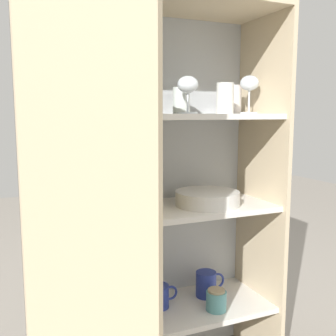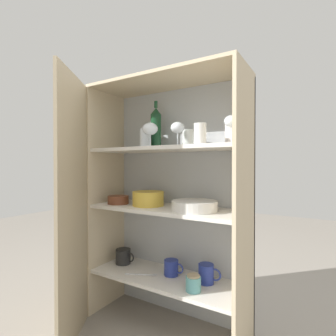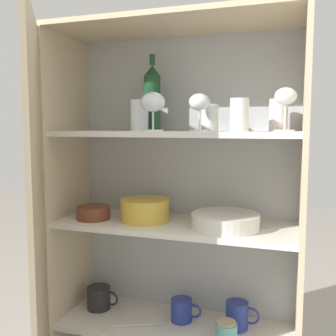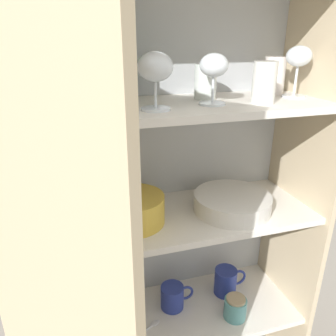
{
  "view_description": "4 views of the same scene",
  "coord_description": "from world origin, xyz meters",
  "px_view_note": "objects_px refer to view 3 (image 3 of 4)",
  "views": [
    {
      "loc": [
        -0.51,
        -1.14,
        1.03
      ],
      "look_at": [
        0.05,
        0.16,
        0.83
      ],
      "focal_mm": 42.0,
      "sensor_mm": 36.0,
      "label": 1
    },
    {
      "loc": [
        0.79,
        -1.12,
        0.93
      ],
      "look_at": [
        0.03,
        0.14,
        0.91
      ],
      "focal_mm": 28.0,
      "sensor_mm": 36.0,
      "label": 2
    },
    {
      "loc": [
        0.43,
        -1.22,
        1.04
      ],
      "look_at": [
        -0.04,
        0.18,
        0.89
      ],
      "focal_mm": 42.0,
      "sensor_mm": 36.0,
      "label": 3
    },
    {
      "loc": [
        -0.26,
        -0.69,
        1.19
      ],
      "look_at": [
        0.01,
        0.2,
        0.82
      ],
      "focal_mm": 35.0,
      "sensor_mm": 36.0,
      "label": 4
    }
  ],
  "objects_px": {
    "coffee_mug_primary": "(238,315)",
    "storage_jar": "(226,333)",
    "serving_bowl_small": "(93,212)",
    "plate_stack_white": "(225,221)",
    "wine_bottle": "(152,98)",
    "mixing_bowl_large": "(145,209)"
  },
  "relations": [
    {
      "from": "plate_stack_white",
      "to": "wine_bottle",
      "type": "bearing_deg",
      "value": 162.58
    },
    {
      "from": "mixing_bowl_large",
      "to": "plate_stack_white",
      "type": "bearing_deg",
      "value": -3.41
    },
    {
      "from": "mixing_bowl_large",
      "to": "serving_bowl_small",
      "type": "distance_m",
      "value": 0.21
    },
    {
      "from": "wine_bottle",
      "to": "plate_stack_white",
      "type": "height_order",
      "value": "wine_bottle"
    },
    {
      "from": "wine_bottle",
      "to": "mixing_bowl_large",
      "type": "bearing_deg",
      "value": -91.75
    },
    {
      "from": "plate_stack_white",
      "to": "serving_bowl_small",
      "type": "bearing_deg",
      "value": -177.74
    },
    {
      "from": "plate_stack_white",
      "to": "mixing_bowl_large",
      "type": "distance_m",
      "value": 0.31
    },
    {
      "from": "coffee_mug_primary",
      "to": "storage_jar",
      "type": "distance_m",
      "value": 0.12
    },
    {
      "from": "mixing_bowl_large",
      "to": "serving_bowl_small",
      "type": "height_order",
      "value": "mixing_bowl_large"
    },
    {
      "from": "wine_bottle",
      "to": "coffee_mug_primary",
      "type": "bearing_deg",
      "value": -4.65
    },
    {
      "from": "wine_bottle",
      "to": "serving_bowl_small",
      "type": "bearing_deg",
      "value": -149.93
    },
    {
      "from": "coffee_mug_primary",
      "to": "storage_jar",
      "type": "relative_size",
      "value": 1.54
    },
    {
      "from": "wine_bottle",
      "to": "plate_stack_white",
      "type": "distance_m",
      "value": 0.55
    },
    {
      "from": "coffee_mug_primary",
      "to": "plate_stack_white",
      "type": "bearing_deg",
      "value": -120.21
    },
    {
      "from": "plate_stack_white",
      "to": "coffee_mug_primary",
      "type": "height_order",
      "value": "plate_stack_white"
    },
    {
      "from": "serving_bowl_small",
      "to": "storage_jar",
      "type": "height_order",
      "value": "serving_bowl_small"
    },
    {
      "from": "plate_stack_white",
      "to": "storage_jar",
      "type": "xyz_separation_m",
      "value": [
        0.02,
        -0.05,
        -0.39
      ]
    },
    {
      "from": "wine_bottle",
      "to": "mixing_bowl_large",
      "type": "height_order",
      "value": "wine_bottle"
    },
    {
      "from": "storage_jar",
      "to": "wine_bottle",
      "type": "bearing_deg",
      "value": 155.92
    },
    {
      "from": "mixing_bowl_large",
      "to": "coffee_mug_primary",
      "type": "bearing_deg",
      "value": 8.1
    },
    {
      "from": "plate_stack_white",
      "to": "serving_bowl_small",
      "type": "height_order",
      "value": "plate_stack_white"
    },
    {
      "from": "serving_bowl_small",
      "to": "storage_jar",
      "type": "xyz_separation_m",
      "value": [
        0.53,
        -0.03,
        -0.39
      ]
    }
  ]
}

